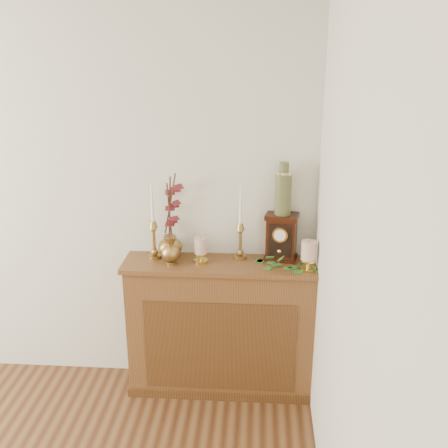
# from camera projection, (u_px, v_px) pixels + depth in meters

# --- Properties ---
(console_shelf) EXTENTS (1.24, 0.34, 0.93)m
(console_shelf) POSITION_uv_depth(u_px,v_px,m) (221.00, 331.00, 3.47)
(console_shelf) COLOR brown
(console_shelf) RESTS_ON ground
(candlestick_left) EXTENTS (0.09, 0.09, 0.51)m
(candlestick_left) POSITION_uv_depth(u_px,v_px,m) (154.00, 234.00, 3.32)
(candlestick_left) COLOR #A18740
(candlestick_left) RESTS_ON console_shelf
(candlestick_center) EXTENTS (0.08, 0.08, 0.49)m
(candlestick_center) POSITION_uv_depth(u_px,v_px,m) (240.00, 235.00, 3.32)
(candlestick_center) COLOR #A18740
(candlestick_center) RESTS_ON console_shelf
(bud_vase) EXTENTS (0.11, 0.11, 0.18)m
(bud_vase) POSITION_uv_depth(u_px,v_px,m) (170.00, 251.00, 3.25)
(bud_vase) COLOR #A18740
(bud_vase) RESTS_ON console_shelf
(ginger_jar) EXTENTS (0.23, 0.25, 0.57)m
(ginger_jar) POSITION_uv_depth(u_px,v_px,m) (173.00, 218.00, 3.33)
(ginger_jar) COLOR #A18740
(ginger_jar) RESTS_ON console_shelf
(pillar_candle_left) EXTENTS (0.09, 0.09, 0.17)m
(pillar_candle_left) POSITION_uv_depth(u_px,v_px,m) (201.00, 249.00, 3.28)
(pillar_candle_left) COLOR gold
(pillar_candle_left) RESTS_ON console_shelf
(pillar_candle_right) EXTENTS (0.10, 0.10, 0.20)m
(pillar_candle_right) POSITION_uv_depth(u_px,v_px,m) (309.00, 254.00, 3.17)
(pillar_candle_right) COLOR gold
(pillar_candle_right) RESTS_ON console_shelf
(ivy_garland) EXTENTS (0.44, 0.21, 0.09)m
(ivy_garland) POSITION_uv_depth(u_px,v_px,m) (293.00, 266.00, 3.23)
(ivy_garland) COLOR #316B29
(ivy_garland) RESTS_ON console_shelf
(mantel_clock) EXTENTS (0.23, 0.18, 0.30)m
(mantel_clock) POSITION_uv_depth(u_px,v_px,m) (281.00, 237.00, 3.31)
(mantel_clock) COLOR black
(mantel_clock) RESTS_ON console_shelf
(ceramic_vase) EXTENTS (0.10, 0.10, 0.33)m
(ceramic_vase) POSITION_uv_depth(u_px,v_px,m) (283.00, 191.00, 3.22)
(ceramic_vase) COLOR #193225
(ceramic_vase) RESTS_ON mantel_clock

